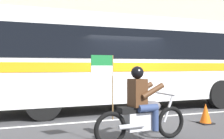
# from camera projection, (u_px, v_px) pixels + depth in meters

# --- Properties ---
(ground_plane) EXTENTS (60.00, 60.00, 0.00)m
(ground_plane) POSITION_uv_depth(u_px,v_px,m) (127.00, 115.00, 8.49)
(ground_plane) COLOR #3D3D3F
(sidewalk_curb) EXTENTS (28.00, 3.80, 0.15)m
(sidewalk_curb) POSITION_uv_depth(u_px,v_px,m) (87.00, 96.00, 13.27)
(sidewalk_curb) COLOR gray
(sidewalk_curb) RESTS_ON ground_plane
(lane_center_stripe) EXTENTS (26.60, 0.14, 0.01)m
(lane_center_stripe) POSITION_uv_depth(u_px,v_px,m) (135.00, 118.00, 7.92)
(lane_center_stripe) COLOR silver
(lane_center_stripe) RESTS_ON ground_plane
(transit_bus) EXTENTS (10.90, 2.77, 3.22)m
(transit_bus) POSITION_uv_depth(u_px,v_px,m) (133.00, 57.00, 9.84)
(transit_bus) COLOR white
(transit_bus) RESTS_ON ground_plane
(motorcycle_with_rider) EXTENTS (2.19, 0.65, 1.78)m
(motorcycle_with_rider) POSITION_uv_depth(u_px,v_px,m) (141.00, 110.00, 5.43)
(motorcycle_with_rider) COLOR black
(motorcycle_with_rider) RESTS_ON ground_plane
(fire_hydrant) EXTENTS (0.22, 0.30, 0.75)m
(fire_hydrant) POSITION_uv_depth(u_px,v_px,m) (162.00, 86.00, 13.75)
(fire_hydrant) COLOR red
(fire_hydrant) RESTS_ON sidewalk_curb
(traffic_cone) EXTENTS (0.36, 0.36, 0.55)m
(traffic_cone) POSITION_uv_depth(u_px,v_px,m) (206.00, 114.00, 7.20)
(traffic_cone) COLOR #EA590F
(traffic_cone) RESTS_ON ground_plane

